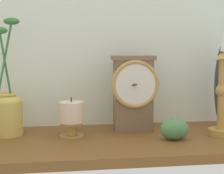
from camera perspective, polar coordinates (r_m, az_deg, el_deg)
ground_plane at (r=99.25cm, az=-0.73°, el=-8.76°), size 100.00×36.00×2.40cm
back_wall at (r=114.37cm, az=-2.00°, el=10.29°), size 120.00×2.00×65.00cm
mantel_clock at (r=105.44cm, az=3.40°, el=-0.72°), size 13.84×8.92×22.12cm
candlestick_tall_left at (r=104.48cm, az=17.03°, el=-0.13°), size 7.36×7.36×39.73cm
brass_vase_jar at (r=105.17cm, az=-16.28°, el=-3.33°), size 8.88×8.88×32.73cm
pillar_candle_front at (r=100.51cm, az=-6.41°, el=-4.65°), size 6.88×6.88×10.85cm
ivy_sprig at (r=98.33cm, az=9.83°, el=-6.60°), size 7.83×5.48×5.60cm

